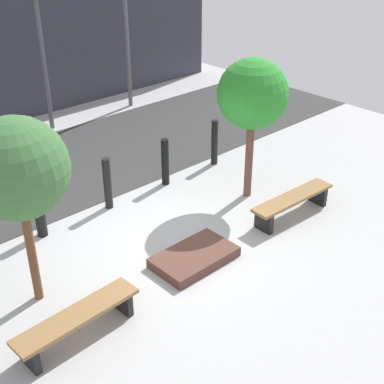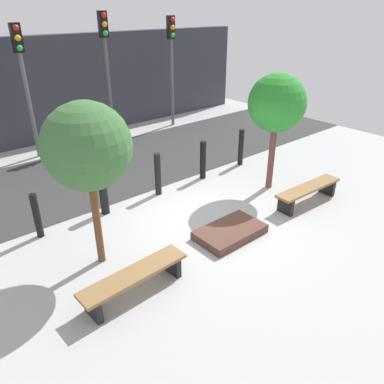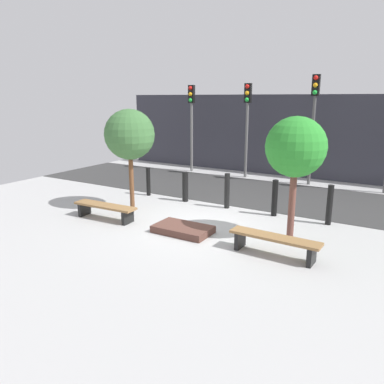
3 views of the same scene
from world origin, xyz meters
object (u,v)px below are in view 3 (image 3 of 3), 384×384
at_px(bench_left, 105,208).
at_px(bollard_center, 227,191).
at_px(traffic_light_west, 191,113).
at_px(tree_behind_right_bench, 296,148).
at_px(traffic_light_mid_west, 247,114).
at_px(traffic_light_mid_east, 314,111).
at_px(planter_bed, 183,229).
at_px(bollard_left, 185,187).
at_px(bench_right, 274,241).
at_px(bollard_far_right, 330,205).
at_px(tree_behind_left_bench, 130,135).
at_px(bollard_right, 275,198).
at_px(bollard_far_left, 148,182).

xyz_separation_m(bench_left, bollard_center, (2.45, 2.75, 0.23)).
bearing_deg(traffic_light_west, tree_behind_right_bench, -43.54).
relative_size(tree_behind_right_bench, traffic_light_mid_west, 0.75).
bearing_deg(traffic_light_mid_east, bollard_center, -106.31).
distance_m(planter_bed, traffic_light_west, 8.60).
bearing_deg(bollard_left, traffic_light_mid_east, 58.13).
xyz_separation_m(bench_right, bollard_far_right, (0.58, 2.75, 0.22)).
xyz_separation_m(tree_behind_left_bench, bollard_left, (0.94, 1.57, -1.77)).
height_order(bollard_right, bollard_far_right, bollard_far_right).
xyz_separation_m(tree_behind_left_bench, bollard_far_right, (5.48, 1.57, -1.72)).
bearing_deg(traffic_light_mid_west, bollard_far_left, -110.07).
bearing_deg(bollard_far_right, tree_behind_left_bench, -164.02).
relative_size(planter_bed, tree_behind_left_bench, 0.48).
bearing_deg(bollard_center, traffic_light_mid_east, 73.69).
height_order(traffic_light_west, traffic_light_mid_west, traffic_light_mid_west).
bearing_deg(traffic_light_mid_east, traffic_light_mid_west, -179.99).
height_order(bollard_far_left, traffic_light_west, traffic_light_west).
bearing_deg(planter_bed, bench_right, -4.66).
distance_m(bollard_far_right, traffic_light_mid_west, 6.70).
xyz_separation_m(bench_right, traffic_light_mid_west, (-3.80, 7.35, 2.35)).
bearing_deg(bollard_center, planter_bed, -90.00).
bearing_deg(bench_right, bollard_center, 134.29).
bearing_deg(bench_left, traffic_light_mid_east, 60.13).
xyz_separation_m(bollard_far_right, traffic_light_west, (-7.07, 4.60, 2.12)).
relative_size(bench_left, planter_bed, 1.35).
xyz_separation_m(planter_bed, traffic_light_mid_west, (-1.35, 7.15, 2.59)).
distance_m(tree_behind_right_bench, bollard_far_left, 5.95).
xyz_separation_m(tree_behind_left_bench, tree_behind_right_bench, (4.90, 0.00, -0.05)).
distance_m(bench_left, bollard_far_left, 2.81).
distance_m(planter_bed, bollard_far_left, 3.98).
distance_m(planter_bed, bollard_center, 2.59).
relative_size(bollard_left, bollard_center, 0.90).
bearing_deg(traffic_light_mid_east, bollard_far_left, -133.55).
distance_m(planter_bed, bollard_far_right, 3.98).
bearing_deg(traffic_light_west, bollard_far_left, -77.59).
height_order(bollard_left, traffic_light_mid_east, traffic_light_mid_east).
height_order(tree_behind_left_bench, bollard_far_left, tree_behind_left_bench).
relative_size(bench_right, bollard_left, 2.03).
bearing_deg(tree_behind_left_bench, tree_behind_right_bench, 0.00).
distance_m(bench_left, bench_right, 4.90).
distance_m(bollard_right, traffic_light_west, 7.52).
relative_size(bench_right, traffic_light_mid_west, 0.51).
relative_size(tree_behind_left_bench, bollard_right, 2.85).
relative_size(tree_behind_right_bench, bollard_left, 2.98).
xyz_separation_m(planter_bed, tree_behind_left_bench, (-2.45, 0.98, 2.17)).
relative_size(bollard_far_left, traffic_light_west, 0.25).
height_order(bench_right, tree_behind_left_bench, tree_behind_left_bench).
bearing_deg(bollard_far_left, tree_behind_left_bench, -69.85).
height_order(tree_behind_right_bench, bollard_far_right, tree_behind_right_bench).
distance_m(tree_behind_left_bench, bollard_right, 4.60).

